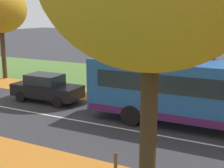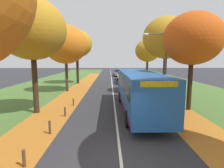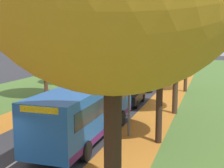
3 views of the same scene
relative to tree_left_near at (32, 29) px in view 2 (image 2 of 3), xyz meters
name	(u,v)px [view 2 (image 2 of 3)]	position (x,y,z in m)	size (l,w,h in m)	color
ground_plane	(121,161)	(5.85, -6.37, -6.01)	(160.00, 160.00, 0.00)	#2D2D33
grass_verge_left	(52,86)	(-3.35, 13.63, -6.00)	(12.00, 90.00, 0.01)	#476B2D
leaf_litter_left	(74,93)	(1.25, 7.63, -6.00)	(2.80, 60.00, 0.00)	#B26B23
grass_verge_right	(172,86)	(15.05, 13.63, -6.00)	(12.00, 90.00, 0.01)	#476B2D
leaf_litter_right	(152,93)	(10.45, 7.63, -6.00)	(2.80, 60.00, 0.00)	#B26B23
road_centre_line	(112,86)	(5.85, 13.63, -6.00)	(0.12, 80.00, 0.01)	silver
tree_left_near	(32,29)	(0.00, 0.00, 0.00)	(4.75, 4.75, 8.17)	#382619
tree_left_mid	(66,44)	(0.12, 8.97, -0.25)	(5.18, 5.18, 8.10)	#422D1E
tree_left_far	(77,44)	(0.15, 16.36, 0.47)	(4.95, 4.95, 8.73)	black
tree_right_near	(193,39)	(11.65, 0.63, -0.56)	(4.36, 4.36, 7.44)	black
tree_right_mid	(166,38)	(11.76, 7.25, 0.33)	(5.17, 5.17, 8.68)	#422D1E
tree_right_far	(148,51)	(11.75, 16.60, -0.61)	(4.06, 4.06, 7.25)	#422D1E
bollard_nearest	(24,159)	(2.29, -6.70, -5.68)	(0.12, 0.12, 0.66)	#4C3823
bollard_second	(50,127)	(2.25, -3.81, -5.64)	(0.12, 0.12, 0.73)	#4C3823
bollard_third	(65,112)	(2.33, -0.92, -5.67)	(0.12, 0.12, 0.67)	#4C3823
bollard_fourth	(73,102)	(2.32, 1.97, -5.70)	(0.12, 0.12, 0.62)	#4C3823
streetlamp_right	(161,62)	(9.52, 1.17, -2.27)	(1.89, 0.28, 6.00)	#47474C
bus	(139,89)	(7.65, 0.35, -4.31)	(2.72, 10.42, 2.98)	#1E5199
car_black_lead	(129,84)	(7.90, 9.30, -5.20)	(1.84, 4.23, 1.62)	black
car_blue_following	(124,78)	(7.81, 16.45, -5.20)	(1.92, 4.27, 1.62)	#233D9E
car_white_third_in_line	(122,76)	(7.87, 22.05, -5.20)	(1.85, 4.24, 1.62)	silver
car_grey_fourth_in_line	(118,73)	(7.43, 29.27, -5.20)	(1.93, 4.27, 1.62)	slate
car_silver_trailing	(118,71)	(7.88, 34.46, -5.20)	(1.80, 4.21, 1.62)	#B7BABF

